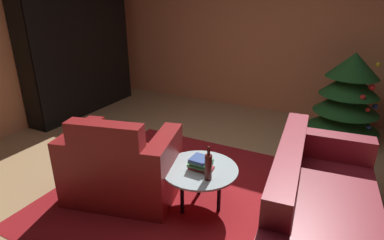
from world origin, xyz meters
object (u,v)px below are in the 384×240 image
armchair_red (121,168)px  decorated_tree (348,97)px  bottle_on_table (208,167)px  couch_red (318,214)px  book_stack_on_table (200,163)px  coffee_table (200,172)px  bookshelf_unit (86,47)px

armchair_red → decorated_tree: decorated_tree is taller
armchair_red → bottle_on_table: armchair_red is taller
decorated_tree → couch_red: bearing=-91.5°
bottle_on_table → decorated_tree: bearing=68.5°
book_stack_on_table → decorated_tree: 2.57m
book_stack_on_table → coffee_table: bearing=146.9°
couch_red → bookshelf_unit: bearing=157.3°
armchair_red → decorated_tree: (1.86, 2.52, 0.28)m
armchair_red → book_stack_on_table: size_ratio=5.19×
couch_red → book_stack_on_table: size_ratio=8.53×
bookshelf_unit → book_stack_on_table: size_ratio=9.52×
book_stack_on_table → bottle_on_table: size_ratio=0.73×
coffee_table → bottle_on_table: bearing=-43.1°
couch_red → coffee_table: couch_red is taller
coffee_table → bookshelf_unit: bearing=150.5°
couch_red → book_stack_on_table: couch_red is taller
armchair_red → coffee_table: armchair_red is taller
bookshelf_unit → armchair_red: bearing=-40.5°
armchair_red → couch_red: size_ratio=0.61×
bookshelf_unit → coffee_table: bookshelf_unit is taller
couch_red → decorated_tree: (0.06, 2.32, 0.32)m
decorated_tree → bottle_on_table: bearing=-111.5°
couch_red → coffee_table: bearing=179.6°
couch_red → bottle_on_table: couch_red is taller
coffee_table → bottle_on_table: bottle_on_table is taller
bottle_on_table → couch_red: bearing=7.9°
couch_red → book_stack_on_table: bearing=179.9°
bottle_on_table → coffee_table: bearing=136.9°
bottle_on_table → decorated_tree: (0.96, 2.44, 0.07)m
couch_red → coffee_table: size_ratio=2.74×
decorated_tree → bookshelf_unit: bearing=-170.8°
armchair_red → couch_red: armchair_red is taller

